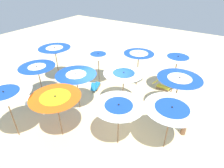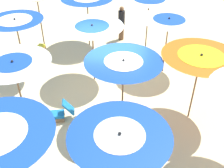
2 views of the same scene
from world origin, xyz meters
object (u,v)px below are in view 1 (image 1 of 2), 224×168
at_px(beach_umbrella_1, 139,56).
at_px(beachgoer_0, 186,121).
at_px(beach_umbrella_2, 98,57).
at_px(beach_umbrella_8, 171,111).
at_px(beach_umbrella_7, 38,69).
at_px(beach_umbrella_10, 56,101).
at_px(beach_umbrella_0, 177,60).
at_px(beach_umbrella_11, 4,95).
at_px(lounger_0, 35,99).
at_px(beach_umbrella_4, 179,81).
at_px(lounger_1, 96,86).
at_px(beach_ball, 69,106).
at_px(beach_umbrella_5, 124,75).
at_px(beach_umbrella_9, 119,109).
at_px(lounger_2, 162,86).
at_px(beach_umbrella_6, 76,77).
at_px(beach_umbrella_3, 55,51).

distance_m(beach_umbrella_1, beachgoer_0, 5.02).
relative_size(beach_umbrella_2, beach_umbrella_8, 0.97).
bearing_deg(beach_umbrella_1, beach_umbrella_7, 137.41).
bearing_deg(beach_umbrella_8, beach_umbrella_10, 114.27).
bearing_deg(beach_umbrella_7, beach_umbrella_0, -53.21).
relative_size(beach_umbrella_11, lounger_0, 1.97).
xyz_separation_m(beach_umbrella_4, lounger_1, (-0.41, 4.99, -1.80)).
height_order(beach_umbrella_2, beach_umbrella_7, beach_umbrella_2).
bearing_deg(beach_umbrella_4, beach_umbrella_8, -170.79).
height_order(lounger_1, beach_ball, lounger_1).
bearing_deg(beach_umbrella_10, beach_umbrella_5, -20.43).
bearing_deg(beach_umbrella_9, beach_umbrella_8, -63.12).
bearing_deg(beach_ball, beach_umbrella_1, -25.45).
bearing_deg(lounger_0, beach_ball, -86.14).
bearing_deg(beach_umbrella_8, lounger_0, 97.67).
xyz_separation_m(beach_umbrella_2, beach_umbrella_8, (-2.92, -5.70, 0.06)).
relative_size(beach_umbrella_2, beachgoer_0, 1.38).
height_order(beach_umbrella_0, beach_umbrella_9, beach_umbrella_0).
height_order(beach_umbrella_4, beach_umbrella_9, beach_umbrella_4).
relative_size(beach_umbrella_5, lounger_1, 1.84).
distance_m(beach_umbrella_5, beach_umbrella_9, 2.73).
height_order(beach_umbrella_0, beach_umbrella_5, beach_umbrella_0).
bearing_deg(beachgoer_0, beach_umbrella_8, 86.60).
distance_m(beach_umbrella_5, beach_umbrella_7, 4.91).
distance_m(beach_umbrella_4, lounger_2, 2.99).
bearing_deg(beach_umbrella_0, beach_umbrella_10, 153.28).
bearing_deg(lounger_1, beach_umbrella_7, 119.48).
bearing_deg(beach_umbrella_6, beach_umbrella_9, -107.43).
bearing_deg(beach_umbrella_7, lounger_2, -49.96).
distance_m(beach_umbrella_3, beach_umbrella_4, 7.95).
xyz_separation_m(beach_umbrella_2, beach_umbrella_5, (-1.39, -2.69, 0.04)).
distance_m(beach_umbrella_0, lounger_1, 5.32).
xyz_separation_m(beach_umbrella_0, beach_umbrella_6, (-4.38, 3.90, -0.31)).
xyz_separation_m(beach_umbrella_0, beach_umbrella_3, (-2.78, 7.23, -0.08)).
bearing_deg(beach_umbrella_5, lounger_0, 119.40).
height_order(beach_umbrella_2, beach_ball, beach_umbrella_2).
bearing_deg(beach_umbrella_8, beach_umbrella_2, 62.88).
xyz_separation_m(beach_umbrella_6, lounger_2, (4.44, -3.26, -1.78)).
distance_m(beach_umbrella_3, lounger_2, 7.44).
relative_size(beach_umbrella_9, beach_umbrella_10, 0.98).
xyz_separation_m(beach_umbrella_4, beach_umbrella_9, (-3.46, 1.42, -0.05)).
bearing_deg(lounger_2, beach_umbrella_2, -153.52).
xyz_separation_m(beach_umbrella_4, beach_umbrella_7, (-2.91, 7.13, -0.08)).
bearing_deg(beach_umbrella_11, beach_umbrella_9, -62.87).
relative_size(beach_umbrella_7, beach_ball, 8.24).
relative_size(beach_umbrella_6, beach_ball, 8.49).
bearing_deg(beach_umbrella_8, beach_ball, 92.88).
height_order(beach_umbrella_3, beachgoer_0, beach_umbrella_3).
relative_size(beach_umbrella_1, beach_umbrella_9, 1.06).
bearing_deg(beach_umbrella_4, beach_umbrella_3, 96.21).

